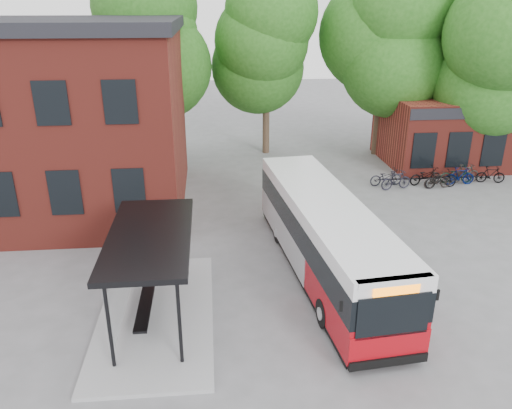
{
  "coord_description": "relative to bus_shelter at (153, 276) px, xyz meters",
  "views": [
    {
      "loc": [
        -2.65,
        -14.39,
        9.13
      ],
      "look_at": [
        -0.98,
        3.08,
        2.0
      ],
      "focal_mm": 35.0,
      "sensor_mm": 36.0,
      "label": 1
    }
  ],
  "objects": [
    {
      "name": "bike_rail",
      "position": [
        13.78,
        11.0,
        -1.26
      ],
      "size": [
        5.2,
        0.1,
        0.38
      ],
      "primitive_type": null,
      "color": "black",
      "rests_on": "ground"
    },
    {
      "name": "bicycle_7",
      "position": [
        15.56,
        11.06,
        -0.92
      ],
      "size": [
        1.8,
        0.71,
        1.05
      ],
      "primitive_type": "imported",
      "rotation": [
        0.0,
        0.0,
        1.7
      ],
      "color": "#2B2925",
      "rests_on": "ground"
    },
    {
      "name": "ground",
      "position": [
        4.5,
        1.0,
        -1.45
      ],
      "size": [
        100.0,
        100.0,
        0.0
      ],
      "primitive_type": "plane",
      "color": "slate"
    },
    {
      "name": "bicycle_4",
      "position": [
        13.92,
        10.4,
        -0.98
      ],
      "size": [
        1.85,
        0.83,
        0.94
      ],
      "primitive_type": "imported",
      "rotation": [
        0.0,
        0.0,
        1.69
      ],
      "color": "black",
      "rests_on": "ground"
    },
    {
      "name": "bicycle_5",
      "position": [
        15.14,
        10.77,
        -0.96
      ],
      "size": [
        1.64,
        0.48,
        0.98
      ],
      "primitive_type": "imported",
      "rotation": [
        0.0,
        0.0,
        1.58
      ],
      "color": "#030D3A",
      "rests_on": "ground"
    },
    {
      "name": "tree_1",
      "position": [
        5.5,
        18.0,
        3.75
      ],
      "size": [
        7.92,
        7.92,
        10.4
      ],
      "primitive_type": null,
      "color": "#225917",
      "rests_on": "ground"
    },
    {
      "name": "tree_2",
      "position": [
        12.5,
        17.0,
        4.05
      ],
      "size": [
        7.92,
        7.92,
        11.0
      ],
      "primitive_type": null,
      "color": "#225917",
      "rests_on": "ground"
    },
    {
      "name": "bus_shelter",
      "position": [
        0.0,
        0.0,
        0.0
      ],
      "size": [
        3.6,
        7.0,
        2.9
      ],
      "primitive_type": null,
      "color": "black",
      "rests_on": "ground"
    },
    {
      "name": "bicycle_0",
      "position": [
        11.18,
        11.04,
        -0.98
      ],
      "size": [
        1.85,
        0.8,
        0.95
      ],
      "primitive_type": "imported",
      "rotation": [
        0.0,
        0.0,
        1.67
      ],
      "color": "black",
      "rests_on": "ground"
    },
    {
      "name": "bicycle_6",
      "position": [
        15.11,
        11.09,
        -0.98
      ],
      "size": [
        1.8,
        0.69,
        0.93
      ],
      "primitive_type": "imported",
      "rotation": [
        0.0,
        0.0,
        1.53
      ],
      "color": "black",
      "rests_on": "ground"
    },
    {
      "name": "tree_3",
      "position": [
        17.5,
        13.0,
        3.19
      ],
      "size": [
        7.04,
        7.04,
        9.28
      ],
      "primitive_type": null,
      "color": "#225917",
      "rests_on": "ground"
    },
    {
      "name": "bicycle_1",
      "position": [
        11.48,
        10.39,
        -0.93
      ],
      "size": [
        1.79,
        0.83,
        1.04
      ],
      "primitive_type": "imported",
      "rotation": [
        0.0,
        0.0,
        1.78
      ],
      "color": "black",
      "rests_on": "ground"
    },
    {
      "name": "city_bus",
      "position": [
        5.8,
        2.25,
        -0.06
      ],
      "size": [
        3.4,
        11.15,
        2.79
      ],
      "primitive_type": null,
      "rotation": [
        0.0,
        0.0,
        0.1
      ],
      "color": "#A10811",
      "rests_on": "ground"
    },
    {
      "name": "bicycle_2",
      "position": [
        13.33,
        10.99,
        -0.96
      ],
      "size": [
        1.96,
        1.02,
        0.98
      ],
      "primitive_type": "imported",
      "rotation": [
        0.0,
        0.0,
        1.78
      ],
      "color": "black",
      "rests_on": "ground"
    },
    {
      "name": "tree_0",
      "position": [
        -1.5,
        17.0,
        4.05
      ],
      "size": [
        7.92,
        7.92,
        11.0
      ],
      "primitive_type": null,
      "color": "#225917",
      "rests_on": "ground"
    },
    {
      "name": "bicycle_extra_0",
      "position": [
        16.96,
        10.92,
        -0.99
      ],
      "size": [
        1.59,
        0.71,
        0.92
      ],
      "primitive_type": "imported",
      "rotation": [
        0.0,
        0.0,
        1.38
      ],
      "color": "black",
      "rests_on": "ground"
    },
    {
      "name": "bicycle_3",
      "position": [
        13.73,
        10.34,
        -0.99
      ],
      "size": [
        1.56,
        0.55,
        0.92
      ],
      "primitive_type": "imported",
      "rotation": [
        0.0,
        0.0,
        1.65
      ],
      "color": "black",
      "rests_on": "ground"
    },
    {
      "name": "shop_row",
      "position": [
        19.5,
        15.0,
        0.55
      ],
      "size": [
        14.0,
        6.2,
        4.0
      ],
      "primitive_type": null,
      "color": "maroon",
      "rests_on": "ground"
    }
  ]
}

